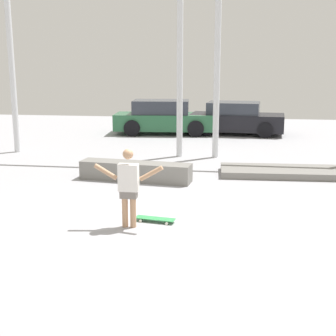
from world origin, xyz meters
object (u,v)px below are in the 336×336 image
at_px(skateboarder, 129,184).
at_px(parked_car_black, 236,119).
at_px(parked_car_green, 164,118).
at_px(grind_box, 135,171).
at_px(skateboard, 155,219).
at_px(manual_pad, 285,172).

height_order(skateboarder, parked_car_black, skateboarder).
height_order(parked_car_green, parked_car_black, parked_car_green).
height_order(grind_box, parked_car_black, parked_car_black).
bearing_deg(parked_car_green, skateboarder, -89.09).
distance_m(grind_box, parked_car_black, 9.21).
bearing_deg(parked_car_black, parked_car_green, -169.48).
bearing_deg(skateboard, skateboarder, -132.52).
bearing_deg(skateboard, parked_car_green, 106.73).
bearing_deg(skateboarder, parked_car_green, 96.13).
bearing_deg(parked_car_green, skateboard, -86.81).
distance_m(parked_car_green, parked_car_black, 3.16).
distance_m(skateboarder, manual_pad, 5.84).
distance_m(skateboarder, parked_car_black, 12.54).
xyz_separation_m(skateboarder, grind_box, (-0.64, 3.56, -0.59)).
bearing_deg(grind_box, skateboard, -71.49).
bearing_deg(manual_pad, parked_car_green, 121.59).
bearing_deg(grind_box, skateboarder, -79.85).
bearing_deg(skateboarder, skateboard, 39.15).
bearing_deg(skateboarder, parked_car_black, 81.54).
relative_size(manual_pad, parked_car_green, 0.79).
height_order(skateboard, parked_car_green, parked_car_green).
height_order(skateboard, manual_pad, manual_pad).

